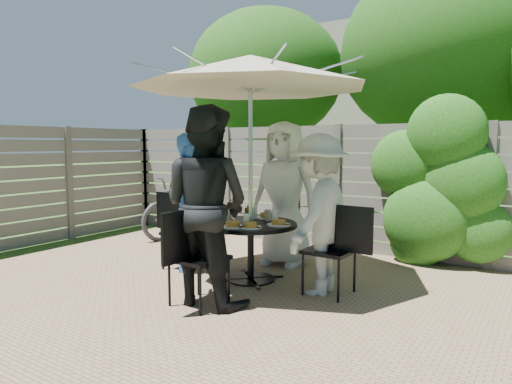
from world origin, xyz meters
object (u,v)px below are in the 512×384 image
Objects in this scene: patio_table at (251,240)px; chair_right at (330,268)px; plate_back at (266,216)px; plate_front at (233,225)px; person_left at (193,203)px; syrup_jug at (248,215)px; umbrella at (250,72)px; glass_left at (226,216)px; coffee_cup at (268,215)px; glass_front at (246,221)px; person_right at (319,215)px; plate_extra at (250,226)px; chair_back at (289,243)px; plate_left at (224,218)px; glass_right at (275,217)px; person_front at (206,206)px; glass_back at (254,213)px; plate_right at (279,223)px; chair_front at (198,277)px; bicycle at (196,207)px; person_back at (284,194)px.

chair_right is at bearing 2.42° from patio_table.
plate_back reaches higher than patio_table.
chair_right reaches higher than plate_front.
person_left reaches higher than syrup_jug.
umbrella is 19.45× the size of glass_left.
glass_left is 0.48m from coffee_cup.
glass_front is at bearing -65.51° from patio_table.
person_right reaches higher than coffee_cup.
syrup_jug is at bearing 40.30° from glass_left.
plate_extra is (0.19, -0.29, -1.64)m from umbrella.
plate_left is at bearing -26.09° from chair_back.
coffee_cup is at bearing -106.77° from person_right.
person_right is 0.89m from syrup_jug.
glass_right is at bearing 63.31° from plate_front.
glass_front is at bearing -65.51° from umbrella.
plate_front is 0.37m from glass_left.
person_front is at bearing 44.75° from chair_right.
umbrella is 3.07× the size of chair_back.
syrup_jug reaches higher than glass_back.
patio_table is 4.16× the size of plate_right.
glass_back is at bearing 69.49° from glass_left.
plate_right and plate_extra have the same top height.
umbrella reaches higher than chair_front.
chair_right is 0.57× the size of person_right.
chair_right is 1.39m from plate_left.
syrup_jug reaches higher than glass_left.
umbrella is at bearing 114.49° from glass_front.
patio_table is 0.39m from glass_right.
plate_back is at bearing 46.24° from glass_back.
coffee_cup is (0.09, 0.22, -1.61)m from umbrella.
person_front is 1.12m from glass_back.
plate_back is at bearing -66.55° from person_left.
plate_left is 2.17× the size of coffee_cup.
plate_back is at bearing -90.00° from person_front.
chair_back is at bearing 2.64° from bicycle.
umbrella reaches higher than patio_table.
person_left is (-0.83, -0.04, 0.37)m from patio_table.
chair_front is 1.11m from plate_left.
glass_back is 0.21m from coffee_cup.
umbrella reaches higher than person_left.
person_left is 1.76× the size of chair_front.
plate_front is 0.13× the size of bicycle.
chair_right is 3.68× the size of plate_back.
person_left reaches higher than chair_right.
plate_left is at bearing 153.44° from plate_extra.
chair_back reaches higher than syrup_jug.
plate_back is 1.00× the size of plate_right.
bicycle is at bearing 143.92° from syrup_jug.
chair_front is at bearing -87.60° from patio_table.
person_back is 13.23× the size of glass_back.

